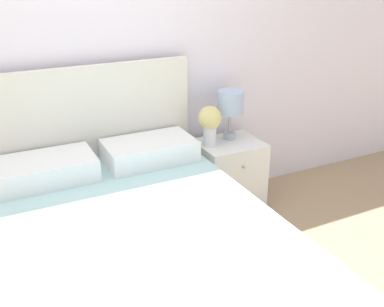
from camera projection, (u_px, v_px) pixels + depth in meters
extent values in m
plane|color=tan|center=(97.00, 222.00, 3.32)|extent=(12.00, 12.00, 0.00)
cube|color=white|center=(78.00, 43.00, 2.87)|extent=(8.00, 0.06, 2.60)
cube|color=white|center=(148.00, 290.00, 2.39)|extent=(1.42, 2.11, 0.33)
cube|color=silver|center=(146.00, 248.00, 2.29)|extent=(1.39, 2.07, 0.21)
cube|color=silver|center=(91.00, 151.00, 3.07)|extent=(1.45, 0.05, 1.17)
cube|color=white|center=(45.00, 170.00, 2.74)|extent=(0.60, 0.36, 0.14)
cube|color=white|center=(149.00, 150.00, 3.02)|extent=(0.60, 0.36, 0.14)
cube|color=white|center=(229.00, 175.00, 3.45)|extent=(0.47, 0.39, 0.54)
sphere|color=#B2AD93|center=(244.00, 167.00, 3.22)|extent=(0.02, 0.02, 0.02)
cylinder|color=#A8B2BC|center=(229.00, 135.00, 3.40)|extent=(0.09, 0.09, 0.05)
cylinder|color=#B7B29E|center=(230.00, 123.00, 3.36)|extent=(0.02, 0.02, 0.16)
cylinder|color=#A8BCDB|center=(231.00, 102.00, 3.30)|extent=(0.20, 0.20, 0.17)
cylinder|color=white|center=(210.00, 136.00, 3.25)|extent=(0.09, 0.09, 0.15)
sphere|color=#E5D17F|center=(210.00, 118.00, 3.20)|extent=(0.17, 0.17, 0.17)
sphere|color=#609356|center=(215.00, 122.00, 3.23)|extent=(0.08, 0.08, 0.08)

